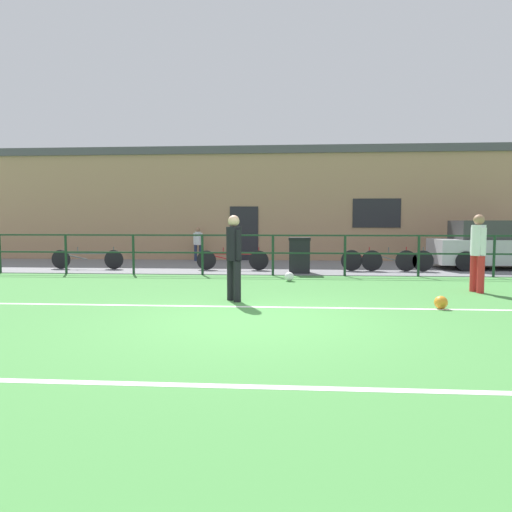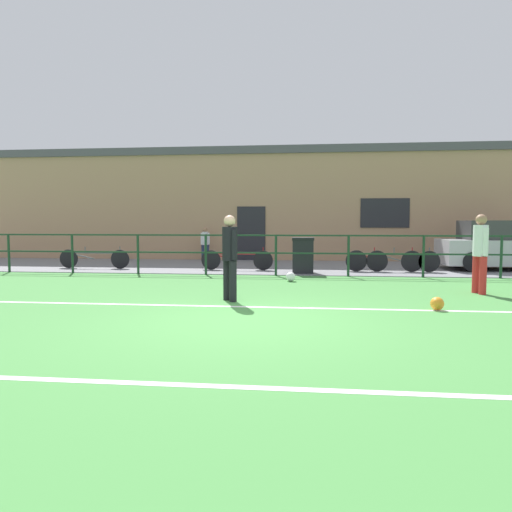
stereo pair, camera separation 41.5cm
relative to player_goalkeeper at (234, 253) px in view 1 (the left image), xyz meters
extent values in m
cube|color=#478C42|center=(0.59, -1.71, -0.94)|extent=(60.00, 44.00, 0.04)
cube|color=white|center=(0.59, -0.60, -0.92)|extent=(36.00, 0.11, 0.00)
cube|color=white|center=(0.59, -4.58, -0.92)|extent=(36.00, 0.11, 0.00)
cube|color=slate|center=(0.59, 6.79, -0.91)|extent=(48.00, 5.00, 0.02)
cylinder|color=#193823|center=(-7.41, 4.29, -0.35)|extent=(0.07, 0.07, 1.15)
cylinder|color=#193823|center=(-5.41, 4.29, -0.35)|extent=(0.07, 0.07, 1.15)
cylinder|color=#193823|center=(-3.41, 4.29, -0.35)|extent=(0.07, 0.07, 1.15)
cylinder|color=#193823|center=(-1.41, 4.29, -0.35)|extent=(0.07, 0.07, 1.15)
cylinder|color=#193823|center=(0.59, 4.29, -0.35)|extent=(0.07, 0.07, 1.15)
cylinder|color=#193823|center=(2.59, 4.29, -0.35)|extent=(0.07, 0.07, 1.15)
cylinder|color=#193823|center=(4.59, 4.29, -0.35)|extent=(0.07, 0.07, 1.15)
cylinder|color=#193823|center=(6.59, 4.29, -0.35)|extent=(0.07, 0.07, 1.15)
cube|color=#193823|center=(0.59, 4.29, 0.20)|extent=(36.00, 0.04, 0.04)
cube|color=#193823|center=(0.59, 4.29, -0.29)|extent=(36.00, 0.04, 0.04)
cube|color=tan|center=(0.59, 10.49, 1.14)|extent=(28.00, 2.40, 4.12)
cube|color=#232328|center=(-0.71, 9.27, 0.13)|extent=(1.10, 0.04, 2.10)
cube|color=#232328|center=(4.35, 9.27, 0.91)|extent=(1.80, 0.04, 1.10)
cube|color=#4C4C51|center=(0.59, 10.49, 3.35)|extent=(28.00, 2.56, 0.30)
cylinder|color=black|center=(0.07, -0.10, -0.54)|extent=(0.14, 0.14, 0.77)
cylinder|color=black|center=(-0.07, 0.10, -0.54)|extent=(0.14, 0.14, 0.77)
cylinder|color=black|center=(0.00, 0.00, 0.17)|extent=(0.29, 0.29, 0.64)
sphere|color=tan|center=(0.00, 0.00, 0.59)|extent=(0.22, 0.22, 0.22)
cylinder|color=black|center=(0.11, -0.14, 0.15)|extent=(0.10, 0.10, 0.57)
cylinder|color=black|center=(-0.11, 0.14, 0.15)|extent=(0.10, 0.10, 0.57)
cylinder|color=red|center=(5.02, 1.58, -0.53)|extent=(0.14, 0.14, 0.79)
cylinder|color=red|center=(5.08, 1.34, -0.53)|extent=(0.14, 0.14, 0.79)
cylinder|color=white|center=(5.05, 1.46, 0.19)|extent=(0.29, 0.29, 0.65)
sphere|color=#A37556|center=(5.05, 1.46, 0.62)|extent=(0.22, 0.22, 0.22)
cylinder|color=white|center=(5.00, 1.63, 0.17)|extent=(0.10, 0.10, 0.58)
cylinder|color=white|center=(5.09, 1.29, 0.17)|extent=(0.10, 0.10, 0.58)
sphere|color=white|center=(1.05, 3.04, -0.81)|extent=(0.24, 0.24, 0.24)
sphere|color=orange|center=(3.67, -0.54, -0.81)|extent=(0.23, 0.23, 0.23)
cylinder|color=#232D4C|center=(-2.34, 8.80, -0.60)|extent=(0.11, 0.11, 0.61)
cylinder|color=#232D4C|center=(-2.52, 8.74, -0.60)|extent=(0.11, 0.11, 0.61)
cylinder|color=white|center=(-2.43, 8.77, -0.05)|extent=(0.22, 0.22, 0.50)
sphere|color=#A37556|center=(-2.43, 8.77, 0.29)|extent=(0.17, 0.17, 0.17)
cylinder|color=white|center=(-2.30, 8.81, -0.06)|extent=(0.08, 0.08, 0.45)
cylinder|color=white|center=(-2.56, 8.73, -0.06)|extent=(0.08, 0.08, 0.45)
cube|color=#B7B7BC|center=(7.81, 6.50, -0.35)|extent=(4.31, 1.71, 0.77)
cube|color=#373738|center=(7.59, 6.50, 0.33)|extent=(2.59, 1.44, 0.59)
cylinder|color=black|center=(6.34, 5.68, -0.60)|extent=(0.60, 0.18, 0.60)
cylinder|color=black|center=(6.34, 7.32, -0.60)|extent=(0.60, 0.18, 0.60)
cylinder|color=black|center=(-1.52, 5.49, -0.60)|extent=(0.60, 0.04, 0.60)
cylinder|color=black|center=(0.11, 5.49, -0.60)|extent=(0.60, 0.04, 0.60)
cube|color=maroon|center=(-0.70, 5.49, -0.41)|extent=(1.27, 0.04, 0.04)
cube|color=maroon|center=(-1.11, 5.49, -0.50)|extent=(0.80, 0.03, 0.22)
cylinder|color=maroon|center=(-0.99, 5.49, -0.31)|extent=(0.03, 0.03, 0.20)
cylinder|color=maroon|center=(0.11, 5.49, -0.34)|extent=(0.03, 0.03, 0.28)
cylinder|color=black|center=(2.93, 5.49, -0.59)|extent=(0.63, 0.04, 0.63)
cylinder|color=black|center=(4.55, 5.49, -0.59)|extent=(0.63, 0.04, 0.63)
cube|color=maroon|center=(3.74, 5.49, -0.38)|extent=(1.26, 0.04, 0.04)
cube|color=maroon|center=(3.33, 5.49, -0.48)|extent=(0.79, 0.03, 0.23)
cylinder|color=maroon|center=(3.45, 5.49, -0.28)|extent=(0.03, 0.03, 0.20)
cylinder|color=maroon|center=(4.55, 5.49, -0.31)|extent=(0.03, 0.03, 0.28)
cylinder|color=black|center=(-6.18, 5.49, -0.60)|extent=(0.60, 0.04, 0.60)
cylinder|color=black|center=(-4.46, 5.49, -0.60)|extent=(0.60, 0.04, 0.60)
cube|color=#4C5156|center=(-5.32, 5.49, -0.41)|extent=(1.34, 0.04, 0.04)
cube|color=#4C5156|center=(-5.75, 5.49, -0.51)|extent=(0.85, 0.03, 0.22)
cylinder|color=#4C5156|center=(-5.62, 5.49, -0.31)|extent=(0.03, 0.03, 0.20)
cylinder|color=#4C5156|center=(-4.46, 5.49, -0.34)|extent=(0.03, 0.03, 0.28)
cylinder|color=black|center=(3.54, 5.49, -0.59)|extent=(0.63, 0.04, 0.63)
cylinder|color=black|center=(5.04, 5.49, -0.59)|extent=(0.63, 0.04, 0.63)
cube|color=#4C5156|center=(4.29, 5.49, -0.38)|extent=(1.17, 0.04, 0.04)
cube|color=#4C5156|center=(3.91, 5.49, -0.49)|extent=(0.74, 0.03, 0.23)
cylinder|color=#4C5156|center=(4.03, 5.49, -0.28)|extent=(0.03, 0.03, 0.20)
cylinder|color=#4C5156|center=(5.04, 5.49, -0.31)|extent=(0.03, 0.03, 0.28)
cube|color=black|center=(1.34, 4.85, -0.43)|extent=(0.60, 0.50, 0.95)
cube|color=black|center=(1.34, 4.85, 0.09)|extent=(0.63, 0.54, 0.08)
camera|label=1|loc=(1.05, -8.70, 0.57)|focal=32.61mm
camera|label=2|loc=(1.46, -8.66, 0.57)|focal=32.61mm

